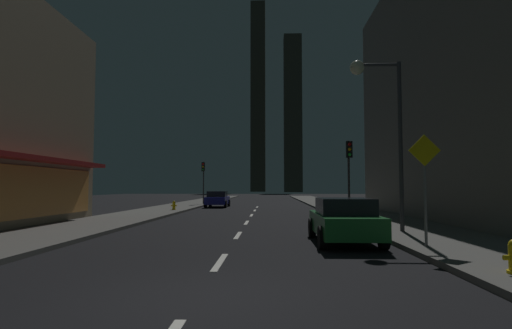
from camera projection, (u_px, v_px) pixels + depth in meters
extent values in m
cube|color=black|center=(258.00, 206.00, 38.07)|extent=(78.00, 136.00, 0.10)
cube|color=#605E59|center=(330.00, 205.00, 37.82)|extent=(4.00, 76.00, 0.15)
cube|color=#605E59|center=(187.00, 205.00, 38.34)|extent=(4.00, 76.00, 0.15)
cube|color=silver|center=(220.00, 262.00, 9.34)|extent=(0.16, 2.20, 0.01)
cube|color=silver|center=(238.00, 235.00, 14.53)|extent=(0.16, 2.20, 0.01)
cube|color=silver|center=(247.00, 223.00, 19.72)|extent=(0.16, 2.20, 0.01)
cube|color=silver|center=(252.00, 215.00, 24.90)|extent=(0.16, 2.20, 0.01)
cube|color=silver|center=(255.00, 210.00, 30.09)|extent=(0.16, 2.20, 0.01)
cube|color=silver|center=(257.00, 207.00, 35.28)|extent=(0.16, 2.20, 0.01)
cube|color=slate|center=(504.00, 86.00, 22.02)|extent=(11.00, 20.00, 15.07)
cube|color=#373429|center=(258.00, 97.00, 162.58)|extent=(6.05, 7.16, 79.41)
cube|color=#373429|center=(293.00, 113.00, 146.37)|extent=(6.65, 6.54, 59.19)
cube|color=#1E722D|center=(344.00, 224.00, 12.65)|extent=(1.80, 4.20, 0.65)
cube|color=black|center=(345.00, 207.00, 12.48)|extent=(1.64, 2.00, 0.55)
cylinder|color=black|center=(312.00, 228.00, 14.06)|extent=(0.22, 0.68, 0.68)
cylinder|color=black|center=(361.00, 228.00, 14.00)|extent=(0.22, 0.68, 0.68)
cylinder|color=black|center=(322.00, 238.00, 11.27)|extent=(0.22, 0.68, 0.68)
cylinder|color=black|center=(384.00, 238.00, 11.21)|extent=(0.22, 0.68, 0.68)
sphere|color=white|center=(319.00, 217.00, 14.72)|extent=(0.18, 0.18, 0.18)
sphere|color=white|center=(348.00, 217.00, 14.68)|extent=(0.18, 0.18, 0.18)
cube|color=navy|center=(218.00, 200.00, 35.36)|extent=(1.80, 4.20, 0.65)
cube|color=black|center=(217.00, 194.00, 35.19)|extent=(1.64, 2.00, 0.55)
cylinder|color=black|center=(210.00, 203.00, 36.77)|extent=(0.22, 0.68, 0.68)
cylinder|color=black|center=(229.00, 203.00, 36.71)|extent=(0.22, 0.68, 0.68)
cylinder|color=black|center=(205.00, 204.00, 33.98)|extent=(0.22, 0.68, 0.68)
cylinder|color=black|center=(225.00, 204.00, 33.92)|extent=(0.22, 0.68, 0.68)
sphere|color=white|center=(215.00, 199.00, 37.43)|extent=(0.18, 0.18, 0.18)
sphere|color=white|center=(226.00, 199.00, 37.39)|extent=(0.18, 0.18, 0.18)
cylinder|color=yellow|center=(506.00, 258.00, 7.45)|extent=(0.10, 0.10, 0.10)
cylinder|color=gold|center=(174.00, 206.00, 28.61)|extent=(0.22, 0.22, 0.55)
sphere|color=gold|center=(174.00, 202.00, 28.63)|extent=(0.21, 0.21, 0.21)
cylinder|color=gold|center=(174.00, 209.00, 28.60)|extent=(0.30, 0.30, 0.06)
cylinder|color=gold|center=(172.00, 206.00, 28.62)|extent=(0.10, 0.10, 0.10)
cylinder|color=gold|center=(176.00, 206.00, 28.61)|extent=(0.10, 0.10, 0.10)
cylinder|color=#2D2D2D|center=(349.00, 179.00, 21.20)|extent=(0.12, 0.12, 4.20)
cube|color=black|center=(349.00, 150.00, 21.09)|extent=(0.32, 0.24, 0.90)
sphere|color=red|center=(350.00, 144.00, 20.98)|extent=(0.18, 0.18, 0.18)
sphere|color=#F2B20C|center=(350.00, 149.00, 20.96)|extent=(0.18, 0.18, 0.18)
sphere|color=#19D833|center=(350.00, 154.00, 20.94)|extent=(0.18, 0.18, 0.18)
cylinder|color=#2D2D2D|center=(203.00, 183.00, 38.94)|extent=(0.12, 0.12, 4.20)
cube|color=black|center=(203.00, 167.00, 38.84)|extent=(0.32, 0.24, 0.90)
sphere|color=red|center=(203.00, 164.00, 38.72)|extent=(0.18, 0.18, 0.18)
sphere|color=#F2B20C|center=(203.00, 167.00, 38.71)|extent=(0.18, 0.18, 0.18)
sphere|color=#19D833|center=(203.00, 170.00, 38.69)|extent=(0.18, 0.18, 0.18)
cylinder|color=#38383D|center=(401.00, 145.00, 14.86)|extent=(0.16, 0.16, 6.50)
cylinder|color=#38383D|center=(378.00, 65.00, 15.07)|extent=(1.60, 0.12, 0.12)
sphere|color=#FCF7CC|center=(357.00, 68.00, 15.10)|extent=(0.56, 0.56, 0.56)
cylinder|color=slate|center=(425.00, 203.00, 10.99)|extent=(0.08, 0.08, 2.40)
cube|color=yellow|center=(424.00, 150.00, 11.05)|extent=(0.91, 0.03, 0.91)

